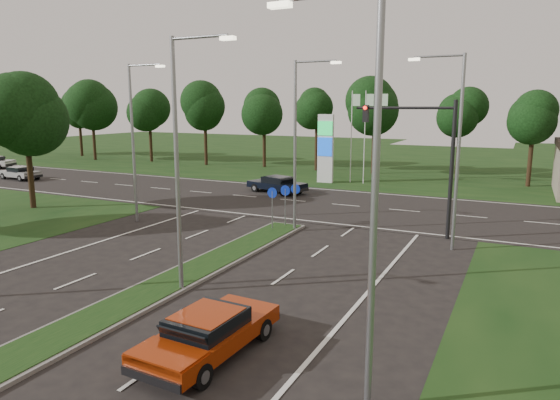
% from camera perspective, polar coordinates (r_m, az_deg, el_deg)
% --- Properties ---
extents(ground, '(160.00, 160.00, 0.00)m').
position_cam_1_polar(ground, '(15.70, -27.56, -15.83)').
color(ground, black).
rests_on(ground, ground).
extents(verge_far, '(160.00, 50.00, 0.02)m').
position_cam_1_polar(verge_far, '(64.44, 15.61, 4.34)').
color(verge_far, black).
rests_on(verge_far, ground).
extents(cross_road, '(160.00, 12.00, 0.02)m').
position_cam_1_polar(cross_road, '(34.74, 5.96, -0.47)').
color(cross_road, black).
rests_on(cross_road, ground).
extents(median_kerb, '(2.00, 26.00, 0.12)m').
position_cam_1_polar(median_kerb, '(18.05, -17.17, -11.37)').
color(median_kerb, slate).
rests_on(median_kerb, ground).
extents(streetlight_median_near, '(2.53, 0.22, 9.00)m').
position_cam_1_polar(streetlight_median_near, '(17.72, -11.25, 5.26)').
color(streetlight_median_near, gray).
rests_on(streetlight_median_near, ground).
extents(streetlight_median_far, '(2.53, 0.22, 9.00)m').
position_cam_1_polar(streetlight_median_far, '(26.35, 2.13, 7.17)').
color(streetlight_median_far, gray).
rests_on(streetlight_median_far, ground).
extents(streetlight_left_far, '(2.53, 0.22, 9.00)m').
position_cam_1_polar(streetlight_left_far, '(29.80, -16.21, 7.16)').
color(streetlight_left_far, gray).
rests_on(streetlight_left_far, ground).
extents(streetlight_right_far, '(2.53, 0.22, 9.00)m').
position_cam_1_polar(streetlight_right_far, '(24.24, 19.31, 6.27)').
color(streetlight_right_far, gray).
rests_on(streetlight_right_far, ground).
extents(streetlight_right_near, '(2.53, 0.22, 9.00)m').
position_cam_1_polar(streetlight_right_near, '(10.55, 9.77, 1.73)').
color(streetlight_right_near, gray).
rests_on(streetlight_right_near, ground).
extents(traffic_signal, '(5.10, 0.42, 7.00)m').
position_cam_1_polar(traffic_signal, '(26.48, 16.33, 5.84)').
color(traffic_signal, black).
rests_on(traffic_signal, ground).
extents(median_signs, '(1.16, 1.76, 2.38)m').
position_cam_1_polar(median_signs, '(27.54, 0.52, 0.27)').
color(median_signs, gray).
rests_on(median_signs, ground).
extents(gas_pylon, '(5.80, 1.26, 8.00)m').
position_cam_1_polar(gas_pylon, '(44.03, 5.51, 6.09)').
color(gas_pylon, silver).
rests_on(gas_pylon, ground).
extents(tree_left_far, '(5.20, 5.20, 8.86)m').
position_cam_1_polar(tree_left_far, '(36.87, -27.61, 8.59)').
color(tree_left_far, black).
rests_on(tree_left_far, ground).
extents(treeline_far, '(6.00, 6.00, 9.90)m').
position_cam_1_polar(treeline_far, '(49.33, 12.78, 10.59)').
color(treeline_far, black).
rests_on(treeline_far, ground).
extents(red_sedan, '(2.06, 4.61, 1.25)m').
position_cam_1_polar(red_sedan, '(14.11, -8.13, -14.70)').
color(red_sedan, '#982908').
rests_on(red_sedan, ground).
extents(navy_sedan, '(5.08, 3.13, 1.30)m').
position_cam_1_polar(navy_sedan, '(38.94, -0.34, 1.84)').
color(navy_sedan, black).
rests_on(navy_sedan, ground).
extents(far_car_a, '(4.32, 2.15, 1.20)m').
position_cam_1_polar(far_car_a, '(52.00, -27.58, 2.80)').
color(far_car_a, '#A7A7A7').
rests_on(far_car_a, ground).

